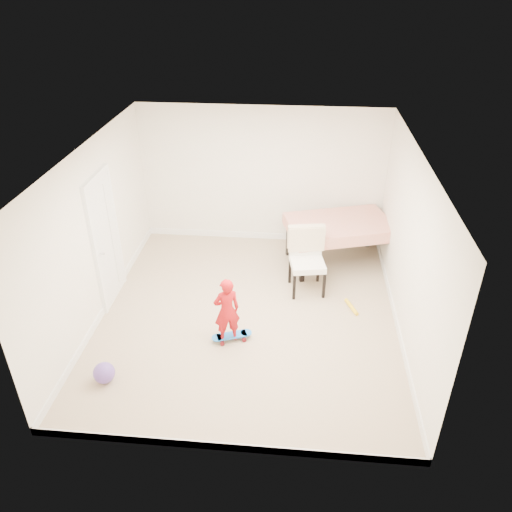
# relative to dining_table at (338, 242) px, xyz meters

# --- Properties ---
(ground) EXTENTS (5.00, 5.00, 0.00)m
(ground) POSITION_rel_dining_table_xyz_m (-1.42, -1.70, -0.42)
(ground) COLOR tan
(ground) RESTS_ON ground
(ceiling) EXTENTS (4.50, 5.00, 0.04)m
(ceiling) POSITION_rel_dining_table_xyz_m (-1.42, -1.70, 2.16)
(ceiling) COLOR white
(ceiling) RESTS_ON wall_back
(wall_back) EXTENTS (4.50, 0.04, 2.60)m
(wall_back) POSITION_rel_dining_table_xyz_m (-1.42, 0.78, 0.88)
(wall_back) COLOR white
(wall_back) RESTS_ON ground
(wall_front) EXTENTS (4.50, 0.04, 2.60)m
(wall_front) POSITION_rel_dining_table_xyz_m (-1.42, -4.18, 0.88)
(wall_front) COLOR white
(wall_front) RESTS_ON ground
(wall_left) EXTENTS (0.04, 5.00, 2.60)m
(wall_left) POSITION_rel_dining_table_xyz_m (-3.65, -1.70, 0.88)
(wall_left) COLOR white
(wall_left) RESTS_ON ground
(wall_right) EXTENTS (0.04, 5.00, 2.60)m
(wall_right) POSITION_rel_dining_table_xyz_m (0.81, -1.70, 0.88)
(wall_right) COLOR white
(wall_right) RESTS_ON ground
(door) EXTENTS (0.11, 0.94, 2.11)m
(door) POSITION_rel_dining_table_xyz_m (-3.65, -1.40, 0.61)
(door) COLOR white
(door) RESTS_ON ground
(baseboard_back) EXTENTS (4.50, 0.02, 0.12)m
(baseboard_back) POSITION_rel_dining_table_xyz_m (-1.42, 0.79, -0.36)
(baseboard_back) COLOR white
(baseboard_back) RESTS_ON ground
(baseboard_front) EXTENTS (4.50, 0.02, 0.12)m
(baseboard_front) POSITION_rel_dining_table_xyz_m (-1.42, -4.19, -0.36)
(baseboard_front) COLOR white
(baseboard_front) RESTS_ON ground
(baseboard_left) EXTENTS (0.02, 5.00, 0.12)m
(baseboard_left) POSITION_rel_dining_table_xyz_m (-3.66, -1.70, -0.36)
(baseboard_left) COLOR white
(baseboard_left) RESTS_ON ground
(baseboard_right) EXTENTS (0.02, 5.00, 0.12)m
(baseboard_right) POSITION_rel_dining_table_xyz_m (0.82, -1.70, -0.36)
(baseboard_right) COLOR white
(baseboard_right) RESTS_ON ground
(dining_table) EXTENTS (2.01, 1.58, 0.83)m
(dining_table) POSITION_rel_dining_table_xyz_m (0.00, 0.00, 0.00)
(dining_table) COLOR #AA1309
(dining_table) RESTS_ON ground
(dining_chair) EXTENTS (0.70, 0.76, 1.08)m
(dining_chair) POSITION_rel_dining_table_xyz_m (-0.54, -0.93, 0.12)
(dining_chair) COLOR silver
(dining_chair) RESTS_ON ground
(skateboard) EXTENTS (0.63, 0.41, 0.09)m
(skateboard) POSITION_rel_dining_table_xyz_m (-1.60, -2.30, -0.37)
(skateboard) COLOR #163CBF
(skateboard) RESTS_ON ground
(child) EXTENTS (0.44, 0.38, 1.03)m
(child) POSITION_rel_dining_table_xyz_m (-1.65, -2.34, 0.10)
(child) COLOR #B41216
(child) RESTS_ON ground
(balloon) EXTENTS (0.28, 0.28, 0.28)m
(balloon) POSITION_rel_dining_table_xyz_m (-3.13, -3.27, -0.28)
(balloon) COLOR #6446A8
(balloon) RESTS_ON ground
(foam_toy) EXTENTS (0.20, 0.39, 0.06)m
(foam_toy) POSITION_rel_dining_table_xyz_m (0.18, -1.38, -0.39)
(foam_toy) COLOR yellow
(foam_toy) RESTS_ON ground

